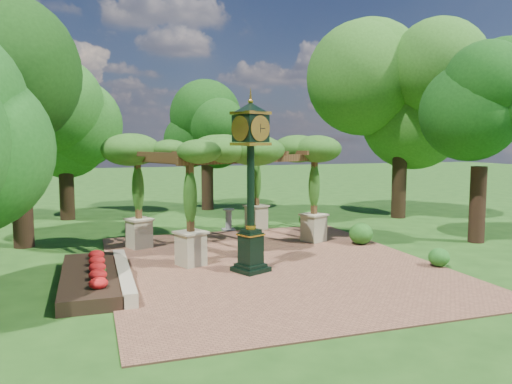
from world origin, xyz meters
name	(u,v)px	position (x,y,z in m)	size (l,w,h in m)	color
ground	(282,273)	(0.00, 0.00, 0.00)	(120.00, 120.00, 0.00)	#1E4714
brick_plaza	(271,264)	(0.00, 1.00, 0.02)	(10.00, 12.00, 0.04)	brown
border_wall	(124,275)	(-4.60, 0.50, 0.20)	(0.35, 5.00, 0.40)	#C6B793
flower_bed	(90,279)	(-5.50, 0.50, 0.18)	(1.50, 5.00, 0.36)	red
pedestal_clock	(251,171)	(-0.89, 0.34, 3.07)	(1.34, 1.34, 5.14)	black
pergola	(229,155)	(-0.47, 4.31, 3.41)	(7.67, 6.31, 4.16)	tan
sundial	(229,221)	(0.31, 7.19, 0.43)	(0.56, 0.56, 0.98)	gray
shrub_front	(439,257)	(4.88, -0.99, 0.33)	(0.64, 0.64, 0.58)	#20601B
shrub_mid	(361,234)	(4.28, 2.73, 0.44)	(0.90, 0.90, 0.81)	#215B19
shrub_back	(308,219)	(3.88, 6.65, 0.42)	(0.84, 0.84, 0.75)	#22631C
tree_west_near	(17,87)	(-7.81, 6.45, 5.89)	(5.19, 5.19, 8.56)	#321F14
tree_west_far	(64,115)	(-6.51, 12.85, 5.21)	(4.48, 4.48, 7.59)	black
tree_north	(207,122)	(0.97, 14.11, 4.97)	(3.82, 3.82, 7.26)	#372316
tree_east_far	(402,91)	(9.61, 8.08, 6.44)	(5.62, 5.62, 9.36)	#2F1F12
tree_east_near	(482,107)	(8.85, 1.80, 5.23)	(3.42, 3.42, 7.65)	#372016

